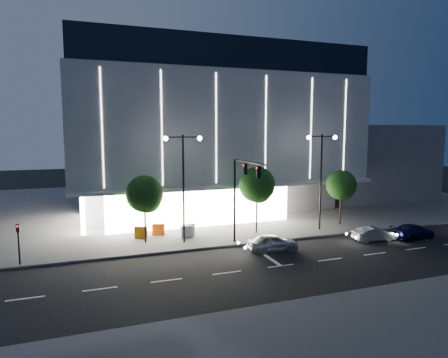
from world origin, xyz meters
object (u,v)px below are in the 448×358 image
street_lamp_east (321,167)px  car_second (374,234)px  traffic_mast (241,186)px  tree_mid (257,187)px  car_third (413,231)px  car_lead (273,243)px  ped_signal_far (18,240)px  barrier_d (187,232)px  tree_right (341,187)px  barrier_a (141,232)px  tree_left (145,196)px  barrier_c (158,229)px  barrier_b (189,230)px  street_lamp_west (183,172)px

street_lamp_east → car_second: (2.42, -4.53, -5.35)m
traffic_mast → tree_mid: (3.03, 3.68, -0.69)m
traffic_mast → car_third: traffic_mast is taller
tree_mid → car_third: size_ratio=1.45×
tree_mid → car_second: size_ratio=1.66×
car_lead → ped_signal_far: bearing=85.9°
car_second → street_lamp_east: bearing=33.0°
ped_signal_far → barrier_d: bearing=12.9°
tree_right → barrier_a: bearing=175.5°
tree_mid → car_third: 14.09m
tree_right → car_third: tree_right is taller
car_third → tree_left: bearing=67.4°
street_lamp_east → tree_right: size_ratio=1.63×
street_lamp_east → barrier_c: (-14.57, 3.03, -5.31)m
barrier_b → barrier_c: size_ratio=1.00×
traffic_mast → car_second: bearing=-9.3°
ped_signal_far → car_lead: (18.00, -2.72, -1.21)m
barrier_d → car_third: bearing=-26.6°
tree_left → barrier_a: tree_left is taller
barrier_a → barrier_d: (3.78, -1.14, 0.00)m
barrier_b → barrier_c: same height
tree_mid → barrier_b: size_ratio=5.59×
street_lamp_west → car_lead: 9.04m
tree_left → street_lamp_west: bearing=-18.9°
street_lamp_west → street_lamp_east: 13.00m
traffic_mast → barrier_a: (-7.16, 5.19, -4.38)m
traffic_mast → tree_right: traffic_mast is taller
street_lamp_west → barrier_c: street_lamp_west is taller
barrier_c → tree_mid: bearing=-0.4°
barrier_c → traffic_mast: bearing=-32.9°
car_third → barrier_a: car_third is taller
ped_signal_far → tree_left: bearing=15.6°
car_lead → barrier_d: size_ratio=3.61×
street_lamp_west → barrier_a: street_lamp_west is taller
tree_left → car_second: tree_left is taller
street_lamp_east → ped_signal_far: size_ratio=3.00×
street_lamp_west → barrier_c: bearing=117.3°
tree_mid → barrier_a: tree_mid is taller
street_lamp_east → car_second: size_ratio=2.43×
barrier_d → tree_left: bearing=178.0°
tree_right → car_second: bearing=-96.3°
car_second → barrier_c: car_second is taller
street_lamp_west → barrier_d: 5.52m
tree_left → car_second: 19.51m
car_second → car_lead: bearing=93.1°
car_third → barrier_a: (-22.39, 7.49, 0.04)m
car_lead → barrier_b: bearing=43.2°
traffic_mast → tree_right: (12.03, 3.68, -1.14)m
tree_left → barrier_d: bearing=5.8°
tree_right → car_lead: bearing=-152.4°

